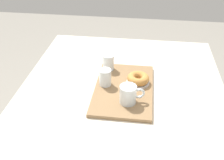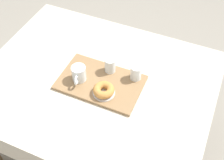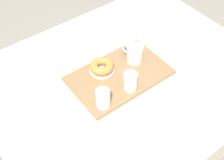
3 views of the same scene
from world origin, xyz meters
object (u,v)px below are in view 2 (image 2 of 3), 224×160
at_px(dining_table, 96,89).
at_px(water_glass_near, 136,73).
at_px(serving_tray, 101,82).
at_px(tea_mug_left, 79,74).
at_px(water_glass_far, 110,66).
at_px(sugar_donut_left, 104,90).
at_px(donut_plate_left, 104,93).

height_order(dining_table, water_glass_near, water_glass_near).
bearing_deg(serving_tray, tea_mug_left, 15.32).
xyz_separation_m(water_glass_far, sugar_donut_left, (-0.04, 0.17, -0.01)).
distance_m(serving_tray, water_glass_near, 0.21).
bearing_deg(tea_mug_left, water_glass_near, -154.75).
relative_size(water_glass_near, sugar_donut_left, 0.77).
relative_size(water_glass_far, sugar_donut_left, 0.77).
height_order(dining_table, serving_tray, serving_tray).
bearing_deg(serving_tray, donut_plate_left, 126.82).
distance_m(dining_table, sugar_donut_left, 0.18).
distance_m(water_glass_near, water_glass_far, 0.16).
bearing_deg(water_glass_far, donut_plate_left, 102.48).
height_order(serving_tray, tea_mug_left, tea_mug_left).
xyz_separation_m(dining_table, water_glass_near, (-0.21, -0.09, 0.14)).
distance_m(serving_tray, tea_mug_left, 0.13).
bearing_deg(serving_tray, water_glass_far, -98.81).
xyz_separation_m(donut_plate_left, sugar_donut_left, (0.00, 0.00, 0.02)).
xyz_separation_m(tea_mug_left, water_glass_far, (-0.13, -0.13, -0.00)).
bearing_deg(water_glass_near, dining_table, 24.16).
bearing_deg(tea_mug_left, dining_table, -151.97).
relative_size(dining_table, sugar_donut_left, 11.46).
bearing_deg(sugar_donut_left, dining_table, -41.54).
relative_size(dining_table, serving_tray, 2.85).
relative_size(tea_mug_left, water_glass_far, 1.35).
bearing_deg(water_glass_far, water_glass_near, -178.09).
bearing_deg(dining_table, donut_plate_left, 138.46).
height_order(water_glass_far, donut_plate_left, water_glass_far).
height_order(serving_tray, sugar_donut_left, sugar_donut_left).
bearing_deg(tea_mug_left, sugar_donut_left, 167.33).
distance_m(dining_table, donut_plate_left, 0.16).
distance_m(serving_tray, donut_plate_left, 0.09).
bearing_deg(water_glass_near, tea_mug_left, 25.25).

